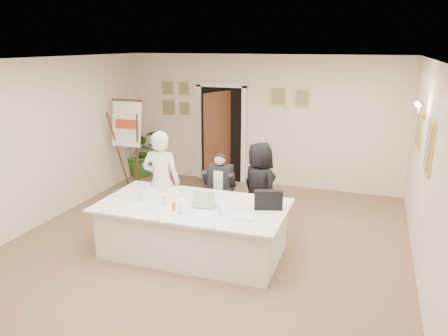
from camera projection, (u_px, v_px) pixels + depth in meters
name	position (u px, v px, depth m)	size (l,w,h in m)	color
floor	(202.00, 250.00, 6.60)	(7.00, 7.00, 0.00)	brown
ceiling	(199.00, 60.00, 5.83)	(6.00, 7.00, 0.02)	white
wall_back	(262.00, 121.00, 9.39)	(6.00, 0.10, 2.80)	beige
wall_front	(12.00, 285.00, 3.03)	(6.00, 0.10, 2.80)	beige
wall_left	(31.00, 146.00, 7.15)	(0.10, 7.00, 2.80)	beige
wall_right	(431.00, 182.00, 5.27)	(0.10, 7.00, 2.80)	beige
doorway	(220.00, 136.00, 9.60)	(1.14, 0.86, 2.20)	black
pictures_back_wall	(226.00, 99.00, 9.49)	(3.40, 0.06, 0.80)	gold
pictures_right_wall	(423.00, 135.00, 6.27)	(0.06, 2.20, 0.80)	gold
wall_sconce	(421.00, 110.00, 6.20)	(0.20, 0.30, 0.24)	#B06B38
conference_table	(193.00, 229.00, 6.42)	(2.72, 1.45, 0.78)	white
seated_man	(220.00, 189.00, 7.41)	(0.54, 0.58, 1.27)	black
flip_chart	(131.00, 149.00, 9.19)	(0.65, 0.42, 1.88)	#392712
standing_man	(161.00, 182.00, 7.10)	(0.62, 0.41, 1.69)	silver
standing_woman	(259.00, 187.00, 7.11)	(0.74, 0.48, 1.50)	black
potted_palm	(142.00, 152.00, 10.23)	(1.03, 0.89, 1.14)	#285E1F
laptop	(206.00, 197.00, 6.22)	(0.32, 0.35, 0.28)	#B7BABC
laptop_bag	(268.00, 200.00, 6.09)	(0.39, 0.11, 0.28)	black
paper_stack	(242.00, 218.00, 5.79)	(0.29, 0.20, 0.03)	white
plate_left	(128.00, 203.00, 6.34)	(0.24, 0.24, 0.01)	white
plate_mid	(150.00, 209.00, 6.11)	(0.24, 0.24, 0.01)	white
plate_near	(169.00, 213.00, 5.96)	(0.24, 0.24, 0.01)	white
glass_a	(140.00, 197.00, 6.42)	(0.07, 0.07, 0.14)	silver
glass_b	(181.00, 209.00, 5.93)	(0.06, 0.06, 0.14)	silver
glass_c	(219.00, 211.00, 5.88)	(0.06, 0.06, 0.14)	silver
glass_d	(182.00, 193.00, 6.59)	(0.07, 0.07, 0.14)	silver
oj_glass	(174.00, 207.00, 6.03)	(0.06, 0.06, 0.13)	orange
steel_jug	(164.00, 201.00, 6.28)	(0.08, 0.08, 0.11)	silver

